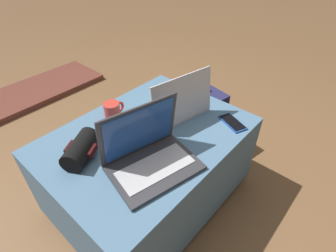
{
  "coord_description": "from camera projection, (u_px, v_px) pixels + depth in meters",
  "views": [
    {
      "loc": [
        -0.64,
        -0.7,
        1.27
      ],
      "look_at": [
        0.04,
        -0.1,
        0.55
      ],
      "focal_mm": 28.0,
      "sensor_mm": 36.0,
      "label": 1
    }
  ],
  "objects": [
    {
      "name": "ground_plane",
      "position": [
        151.0,
        196.0,
        1.53
      ],
      "size": [
        14.0,
        14.0,
        0.0
      ],
      "primitive_type": "plane",
      "color": "brown"
    },
    {
      "name": "ottoman",
      "position": [
        149.0,
        168.0,
        1.38
      ],
      "size": [
        0.96,
        0.71,
        0.47
      ],
      "color": "#2A3D4E",
      "rests_on": "ground_plane"
    },
    {
      "name": "laptop_near",
      "position": [
        149.0,
        155.0,
        1.05
      ],
      "size": [
        0.39,
        0.32,
        0.26
      ],
      "rotation": [
        0.0,
        0.0,
        -0.23
      ],
      "color": "#333338",
      "rests_on": "ottoman"
    },
    {
      "name": "laptop_far",
      "position": [
        174.0,
        107.0,
        1.33
      ],
      "size": [
        0.39,
        0.3,
        0.25
      ],
      "rotation": [
        0.0,
        0.0,
        2.94
      ],
      "color": "silver",
      "rests_on": "ottoman"
    },
    {
      "name": "cell_phone",
      "position": [
        232.0,
        123.0,
        1.3
      ],
      "size": [
        0.12,
        0.16,
        0.01
      ],
      "rotation": [
        0.0,
        0.0,
        2.76
      ],
      "color": "#1E4C9E",
      "rests_on": "ottoman"
    },
    {
      "name": "backpack",
      "position": [
        200.0,
        116.0,
        1.81
      ],
      "size": [
        0.27,
        0.36,
        0.49
      ],
      "rotation": [
        0.0,
        0.0,
        1.38
      ],
      "color": "#23234C",
      "rests_on": "ground_plane"
    },
    {
      "name": "wrist_brace",
      "position": [
        81.0,
        149.0,
        1.09
      ],
      "size": [
        0.21,
        0.17,
        0.09
      ],
      "rotation": [
        0.0,
        0.0,
        3.66
      ],
      "color": "black",
      "rests_on": "ottoman"
    },
    {
      "name": "coffee_mug",
      "position": [
        113.0,
        110.0,
        1.31
      ],
      "size": [
        0.12,
        0.08,
        0.09
      ],
      "color": "red",
      "rests_on": "ottoman"
    },
    {
      "name": "fireplace_hearth",
      "position": [
        23.0,
        96.0,
        2.35
      ],
      "size": [
        1.4,
        0.5,
        0.04
      ],
      "color": "brown",
      "rests_on": "ground_plane"
    }
  ]
}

